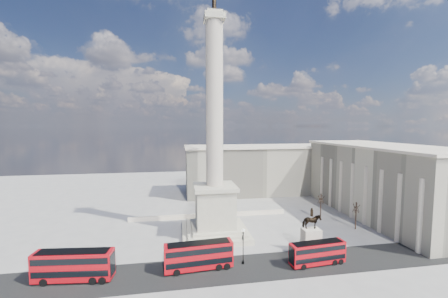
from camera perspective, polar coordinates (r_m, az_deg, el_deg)
ground at (r=57.91m, az=-1.23°, el=-19.07°), size 180.00×180.00×0.00m
asphalt_road at (r=50.05m, az=6.74°, el=-23.13°), size 120.00×9.00×0.01m
nelsons_column at (r=58.87m, az=-1.95°, el=-5.50°), size 14.00×14.00×49.85m
balustrade_wall at (r=72.54m, az=-3.10°, el=-13.60°), size 40.00×0.60×1.10m
building_east at (r=82.81m, az=30.29°, el=-5.68°), size 19.00×46.00×18.60m
building_northeast at (r=97.62m, az=7.06°, el=-4.16°), size 51.00×17.00×16.60m
red_bus_a at (r=50.36m, az=-28.68°, el=-20.42°), size 11.72×3.81×4.67m
red_bus_b at (r=48.17m, az=-5.18°, el=-21.15°), size 11.26×3.39×4.50m
red_bus_c at (r=52.06m, az=18.89°, el=-19.71°), size 9.81×3.08×3.91m
victorian_lamp at (r=49.18m, az=4.01°, el=-18.97°), size 0.53×0.53×6.13m
equestrian_statue at (r=55.67m, az=17.65°, el=-17.03°), size 4.06×3.04×8.44m
bare_tree_near at (r=67.83m, az=37.32°, el=-11.32°), size 1.66×1.66×7.28m
bare_tree_mid at (r=70.09m, az=25.78°, el=-10.78°), size 1.73×1.73×6.58m
bare_tree_far at (r=73.00m, az=19.50°, el=-9.64°), size 1.74×1.74×7.09m
pedestrian_walking at (r=60.35m, az=22.96°, el=-17.45°), size 0.73×0.50×1.91m
pedestrian_standing at (r=59.39m, az=20.61°, el=-17.93°), size 0.97×0.94×1.57m
pedestrian_crossing at (r=57.44m, az=3.96°, el=-18.27°), size 0.68×1.16×1.86m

